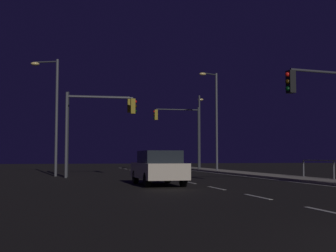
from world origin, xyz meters
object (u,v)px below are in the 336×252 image
object	(u,v)px
traffic_light_mid_right	(97,117)
traffic_light_near_right	(180,125)
traffic_light_far_right	(98,117)
street_lamp_across_street	(214,112)
street_lamp_far_end	(53,106)
car	(158,167)
street_lamp_median	(200,125)
traffic_light_far_left	(321,101)

from	to	relation	value
traffic_light_mid_right	traffic_light_near_right	bearing A→B (deg)	52.93
traffic_light_far_right	street_lamp_across_street	bearing A→B (deg)	34.64
traffic_light_near_right	traffic_light_mid_right	world-z (taller)	traffic_light_near_right
traffic_light_mid_right	street_lamp_far_end	xyz separation A→B (m)	(-2.79, 1.26, 0.77)
car	traffic_light_near_right	size ratio (longest dim) A/B	0.77
traffic_light_near_right	car	bearing A→B (deg)	-107.30
traffic_light_far_right	street_lamp_across_street	xyz separation A→B (m)	(10.00, 6.91, 1.20)
car	traffic_light_mid_right	distance (m)	9.69
car	traffic_light_mid_right	world-z (taller)	traffic_light_mid_right
traffic_light_far_right	street_lamp_far_end	size ratio (longest dim) A/B	0.68
street_lamp_median	street_lamp_across_street	xyz separation A→B (m)	(-0.95, -7.13, 0.53)
street_lamp_across_street	street_lamp_far_end	distance (m)	13.61
car	traffic_light_far_left	distance (m)	7.71
car	traffic_light_mid_right	bearing A→B (deg)	103.72
traffic_light_mid_right	street_lamp_median	distance (m)	17.01
street_lamp_far_end	traffic_light_mid_right	bearing A→B (deg)	-24.31
traffic_light_far_right	traffic_light_near_right	world-z (taller)	traffic_light_near_right
traffic_light_far_right	traffic_light_far_left	bearing A→B (deg)	-51.57
traffic_light_mid_right	street_lamp_median	bearing A→B (deg)	49.78
street_lamp_far_end	traffic_light_near_right	bearing A→B (deg)	41.44
car	traffic_light_far_left	world-z (taller)	traffic_light_far_left
traffic_light_mid_right	street_lamp_far_end	world-z (taller)	street_lamp_far_end
street_lamp_median	traffic_light_near_right	bearing A→B (deg)	-144.64
traffic_light_mid_right	street_lamp_far_end	distance (m)	3.16
traffic_light_far_left	street_lamp_median	bearing A→B (deg)	84.72
traffic_light_far_left	traffic_light_far_right	bearing A→B (deg)	128.43
street_lamp_across_street	traffic_light_near_right	bearing A→B (deg)	106.35
traffic_light_far_left	traffic_light_near_right	xyz separation A→B (m)	(-0.21, 23.15, 0.53)
traffic_light_far_left	traffic_light_mid_right	xyz separation A→B (m)	(-8.67, 11.96, 0.16)
street_lamp_across_street	street_lamp_far_end	size ratio (longest dim) A/B	1.04
car	traffic_light_far_left	bearing A→B (deg)	-24.99
traffic_light_near_right	street_lamp_median	world-z (taller)	street_lamp_median
traffic_light_near_right	traffic_light_mid_right	size ratio (longest dim) A/B	1.06
street_lamp_median	street_lamp_across_street	world-z (taller)	street_lamp_across_street
car	street_lamp_across_street	world-z (taller)	street_lamp_across_street
traffic_light_near_right	street_lamp_far_end	world-z (taller)	street_lamp_far_end
traffic_light_far_right	street_lamp_median	size ratio (longest dim) A/B	0.74
traffic_light_far_left	traffic_light_far_right	size ratio (longest dim) A/B	0.97
traffic_light_far_right	car	bearing A→B (deg)	-74.65
traffic_light_mid_right	car	bearing A→B (deg)	-76.28
car	street_lamp_far_end	size ratio (longest dim) A/B	0.57
traffic_light_far_left	traffic_light_mid_right	bearing A→B (deg)	125.92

